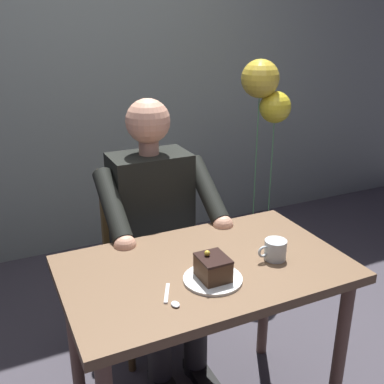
{
  "coord_description": "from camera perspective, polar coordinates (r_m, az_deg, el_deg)",
  "views": [
    {
      "loc": [
        0.66,
        1.29,
        1.58
      ],
      "look_at": [
        0.01,
        -0.1,
        1.0
      ],
      "focal_mm": 42.56,
      "sensor_mm": 36.0,
      "label": 1
    }
  ],
  "objects": [
    {
      "name": "chair",
      "position": [
        2.33,
        -5.79,
        -6.9
      ],
      "size": [
        0.42,
        0.42,
        0.9
      ],
      "color": "brown",
      "rests_on": "ground"
    },
    {
      "name": "cafe_rear_panel",
      "position": [
        3.19,
        -14.03,
        18.89
      ],
      "size": [
        6.4,
        0.12,
        3.0
      ],
      "primitive_type": "cube",
      "color": "gray",
      "rests_on": "ground"
    },
    {
      "name": "coffee_cup",
      "position": [
        1.72,
        10.35,
        -7.08
      ],
      "size": [
        0.12,
        0.08,
        0.08
      ],
      "color": "silver",
      "rests_on": "dining_table"
    },
    {
      "name": "dessert_spoon",
      "position": [
        1.48,
        -2.6,
        -13.26
      ],
      "size": [
        0.06,
        0.14,
        0.01
      ],
      "color": "silver",
      "rests_on": "dining_table"
    },
    {
      "name": "seated_person",
      "position": [
        2.11,
        -4.37,
        -5.1
      ],
      "size": [
        0.53,
        0.58,
        1.26
      ],
      "color": "black",
      "rests_on": "ground"
    },
    {
      "name": "cake_slice",
      "position": [
        1.56,
        2.64,
        -9.42
      ],
      "size": [
        0.1,
        0.11,
        0.1
      ],
      "color": "#48301E",
      "rests_on": "dessert_plate"
    },
    {
      "name": "dessert_plate",
      "position": [
        1.58,
        2.62,
        -10.84
      ],
      "size": [
        0.2,
        0.2,
        0.01
      ],
      "primitive_type": "cylinder",
      "color": "white",
      "rests_on": "dining_table"
    },
    {
      "name": "balloon_display",
      "position": [
        2.84,
        9.14,
        9.46
      ],
      "size": [
        0.3,
        0.25,
        1.36
      ],
      "color": "#B2C1C6",
      "rests_on": "ground"
    },
    {
      "name": "dining_table",
      "position": [
        1.73,
        1.68,
        -12.09
      ],
      "size": [
        1.03,
        0.63,
        0.75
      ],
      "color": "brown",
      "rests_on": "ground"
    }
  ]
}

